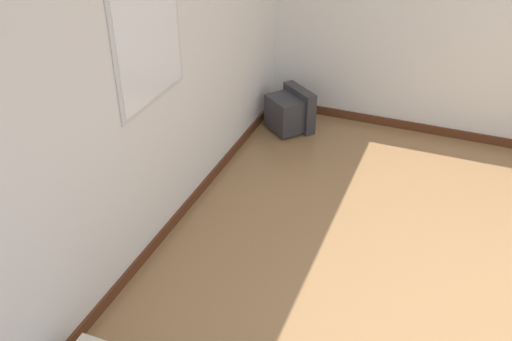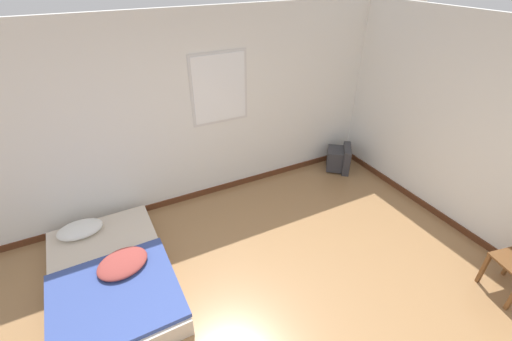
{
  "view_description": "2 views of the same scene",
  "coord_description": "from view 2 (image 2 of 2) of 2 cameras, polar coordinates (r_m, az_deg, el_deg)",
  "views": [
    {
      "loc": [
        -2.46,
        0.79,
        2.82
      ],
      "look_at": [
        0.61,
        2.02,
        0.68
      ],
      "focal_mm": 40.0,
      "sensor_mm": 36.0,
      "label": 1
    },
    {
      "loc": [
        -1.03,
        -1.38,
        3.08
      ],
      "look_at": [
        0.61,
        1.83,
        0.81
      ],
      "focal_mm": 24.0,
      "sensor_mm": 36.0,
      "label": 2
    }
  ],
  "objects": [
    {
      "name": "mattress_bed",
      "position": [
        4.18,
        -23.06,
        -15.97
      ],
      "size": [
        1.24,
        2.0,
        0.36
      ],
      "color": "beige",
      "rests_on": "ground_plane"
    },
    {
      "name": "wall_back",
      "position": [
        4.63,
        -12.1,
        8.7
      ],
      "size": [
        8.23,
        0.08,
        2.6
      ],
      "color": "white",
      "rests_on": "ground_plane"
    },
    {
      "name": "crt_tv",
      "position": [
        5.89,
        13.73,
        1.95
      ],
      "size": [
        0.53,
        0.54,
        0.43
      ],
      "color": "#333338",
      "rests_on": "ground_plane"
    }
  ]
}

